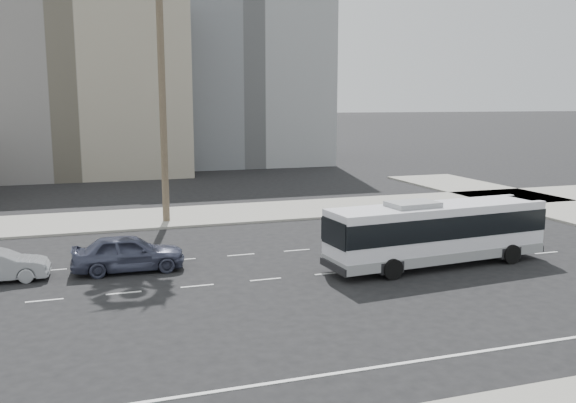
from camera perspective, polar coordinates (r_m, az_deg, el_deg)
name	(u,v)px	position (r m, az deg, el deg)	size (l,w,h in m)	color
ground	(329,274)	(27.62, 3.91, -6.79)	(700.00, 700.00, 0.00)	black
sidewalk_north	(245,213)	(41.98, -4.08, -1.05)	(120.00, 7.00, 0.15)	gray
midrise_beige_west	(66,89)	(69.57, -20.18, 9.95)	(24.00, 18.00, 18.00)	gray
midrise_gray_center	(234,58)	(78.81, -5.12, 13.27)	(20.00, 20.00, 26.00)	slate
civic_tower	(102,26)	(276.40, -17.13, 15.52)	(42.00, 42.00, 129.00)	beige
highrise_right	(222,34)	(261.84, -6.26, 15.39)	(26.00, 26.00, 70.00)	#54575D
highrise_far	(260,53)	(296.42, -2.63, 13.76)	(22.00, 22.00, 60.00)	#54575D
city_bus	(437,231)	(29.40, 13.84, -2.72)	(11.13, 3.37, 3.15)	silver
car_a	(128,253)	(28.71, -14.78, -4.68)	(5.03, 2.03, 1.72)	#3E435A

